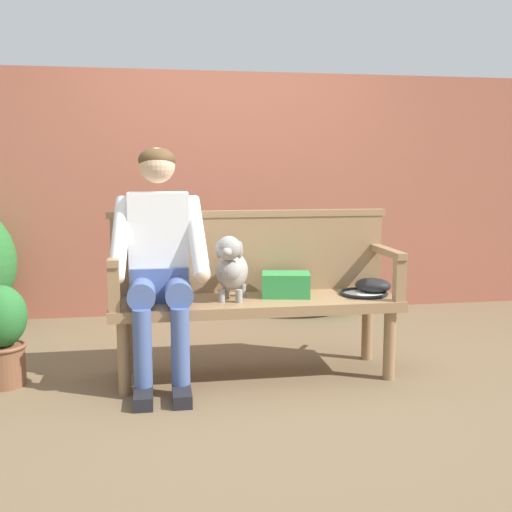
# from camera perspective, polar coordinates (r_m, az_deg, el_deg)

# --- Properties ---
(ground_plane) EXTENTS (40.00, 40.00, 0.00)m
(ground_plane) POSITION_cam_1_polar(r_m,az_deg,el_deg) (3.69, 0.00, -11.10)
(ground_plane) COLOR brown
(brick_garden_fence) EXTENTS (8.00, 0.30, 2.01)m
(brick_garden_fence) POSITION_cam_1_polar(r_m,az_deg,el_deg) (5.26, -3.18, 5.84)
(brick_garden_fence) COLOR #9E5642
(brick_garden_fence) RESTS_ON ground
(hedge_bush_mid_left) EXTENTS (0.74, 0.56, 0.60)m
(hedge_bush_mid_left) POSITION_cam_1_polar(r_m,az_deg,el_deg) (5.16, 5.69, -2.09)
(hedge_bush_mid_left) COLOR #337538
(hedge_bush_mid_left) RESTS_ON ground
(garden_bench) EXTENTS (1.67, 0.50, 0.47)m
(garden_bench) POSITION_cam_1_polar(r_m,az_deg,el_deg) (3.58, 0.00, -4.95)
(garden_bench) COLOR #93704C
(garden_bench) RESTS_ON ground
(bench_backrest) EXTENTS (1.71, 0.06, 0.50)m
(bench_backrest) POSITION_cam_1_polar(r_m,az_deg,el_deg) (3.74, -0.55, 0.54)
(bench_backrest) COLOR #93704C
(bench_backrest) RESTS_ON garden_bench
(bench_armrest_left_end) EXTENTS (0.06, 0.50, 0.28)m
(bench_armrest_left_end) POSITION_cam_1_polar(r_m,az_deg,el_deg) (3.40, -13.10, -1.33)
(bench_armrest_left_end) COLOR #93704C
(bench_armrest_left_end) RESTS_ON garden_bench
(bench_armrest_right_end) EXTENTS (0.06, 0.50, 0.28)m
(bench_armrest_right_end) POSITION_cam_1_polar(r_m,az_deg,el_deg) (3.66, 12.63, -0.66)
(bench_armrest_right_end) COLOR #93704C
(bench_armrest_right_end) RESTS_ON garden_bench
(person_seated) EXTENTS (0.56, 0.65, 1.34)m
(person_seated) POSITION_cam_1_polar(r_m,az_deg,el_deg) (3.46, -9.07, 0.07)
(person_seated) COLOR black
(person_seated) RESTS_ON ground
(dog_on_bench) EXTENTS (0.25, 0.38, 0.38)m
(dog_on_bench) POSITION_cam_1_polar(r_m,az_deg,el_deg) (3.48, -2.33, -1.08)
(dog_on_bench) COLOR gray
(dog_on_bench) RESTS_ON garden_bench
(tennis_racket) EXTENTS (0.43, 0.56, 0.03)m
(tennis_racket) POSITION_cam_1_polar(r_m,az_deg,el_deg) (3.75, 10.15, -3.37)
(tennis_racket) COLOR black
(tennis_racket) RESTS_ON garden_bench
(baseball_glove) EXTENTS (0.28, 0.26, 0.09)m
(baseball_glove) POSITION_cam_1_polar(r_m,az_deg,el_deg) (3.78, 10.92, -2.72)
(baseball_glove) COLOR black
(baseball_glove) RESTS_ON garden_bench
(sports_bag) EXTENTS (0.31, 0.25, 0.14)m
(sports_bag) POSITION_cam_1_polar(r_m,az_deg,el_deg) (3.62, 2.82, -2.69)
(sports_bag) COLOR #2D8E42
(sports_bag) RESTS_ON garden_bench
(potted_plant) EXTENTS (0.28, 0.28, 0.58)m
(potted_plant) POSITION_cam_1_polar(r_m,az_deg,el_deg) (3.72, -22.72, -6.61)
(potted_plant) COLOR brown
(potted_plant) RESTS_ON ground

